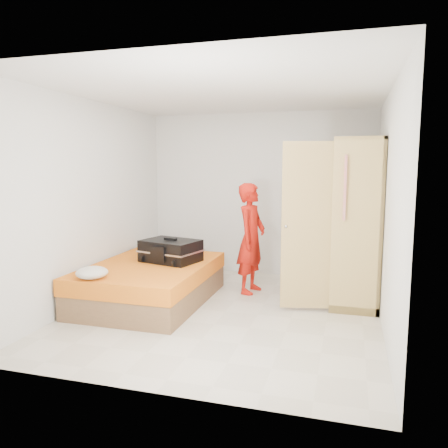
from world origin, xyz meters
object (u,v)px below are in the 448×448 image
(bed, at_px, (151,283))
(round_cushion, at_px, (92,273))
(wardrobe, at_px, (352,226))
(person, at_px, (251,238))
(suitcase, at_px, (170,251))

(bed, relative_size, round_cushion, 5.63)
(wardrobe, xyz_separation_m, person, (-1.34, 0.06, -0.23))
(bed, xyz_separation_m, suitcase, (0.19, 0.23, 0.39))
(bed, xyz_separation_m, wardrobe, (2.50, 0.73, 0.75))
(person, distance_m, round_cushion, 2.21)
(person, bearing_deg, wardrobe, -82.84)
(round_cushion, bearing_deg, wardrobe, 29.20)
(person, bearing_deg, bed, 134.13)
(bed, distance_m, person, 1.50)
(bed, height_order, wardrobe, wardrobe)
(suitcase, bearing_deg, round_cushion, -100.19)
(bed, distance_m, wardrobe, 2.71)
(suitcase, bearing_deg, person, 44.94)
(person, xyz_separation_m, round_cushion, (-1.48, -1.64, -0.20))
(suitcase, height_order, round_cushion, suitcase)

